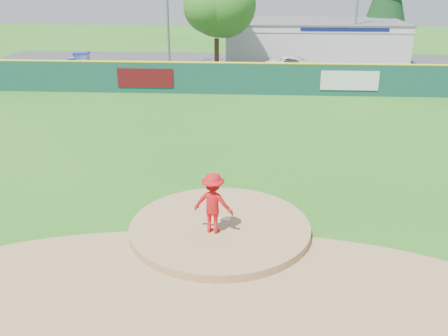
# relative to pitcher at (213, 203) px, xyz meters

# --- Properties ---
(ground) EXTENTS (120.00, 120.00, 0.00)m
(ground) POSITION_rel_pitcher_xyz_m (0.16, 0.44, -1.17)
(ground) COLOR #286B19
(ground) RESTS_ON ground
(pitchers_mound) EXTENTS (5.50, 5.50, 0.50)m
(pitchers_mound) POSITION_rel_pitcher_xyz_m (0.16, 0.44, -1.17)
(pitchers_mound) COLOR #9E774C
(pitchers_mound) RESTS_ON ground
(pitching_rubber) EXTENTS (0.60, 0.15, 0.04)m
(pitching_rubber) POSITION_rel_pitcher_xyz_m (0.16, 0.74, -0.90)
(pitching_rubber) COLOR white
(pitching_rubber) RESTS_ON pitchers_mound
(infield_dirt_arc) EXTENTS (15.40, 15.40, 0.01)m
(infield_dirt_arc) POSITION_rel_pitcher_xyz_m (0.16, -2.56, -1.17)
(infield_dirt_arc) COLOR #9E774C
(infield_dirt_arc) RESTS_ON ground
(parking_lot) EXTENTS (44.00, 16.00, 0.02)m
(parking_lot) POSITION_rel_pitcher_xyz_m (0.16, 27.44, -1.16)
(parking_lot) COLOR #38383A
(parking_lot) RESTS_ON ground
(pitcher) EXTENTS (1.32, 0.95, 1.84)m
(pitcher) POSITION_rel_pitcher_xyz_m (0.00, 0.00, 0.00)
(pitcher) COLOR red
(pitcher) RESTS_ON pitchers_mound
(van) EXTENTS (4.80, 2.78, 1.26)m
(van) POSITION_rel_pitcher_xyz_m (4.14, 25.95, -0.52)
(van) COLOR white
(van) RESTS_ON parking_lot
(pool_building_grp) EXTENTS (15.20, 8.20, 3.31)m
(pool_building_grp) POSITION_rel_pitcher_xyz_m (6.16, 32.43, 0.49)
(pool_building_grp) COLOR silver
(pool_building_grp) RESTS_ON ground
(fence_banners) EXTENTS (16.52, 0.04, 1.20)m
(fence_banners) POSITION_rel_pitcher_xyz_m (0.57, 18.36, -0.17)
(fence_banners) COLOR #520B0F
(fence_banners) RESTS_ON ground
(playground_slide) EXTENTS (1.03, 2.91, 1.60)m
(playground_slide) POSITION_rel_pitcher_xyz_m (-12.10, 24.54, -0.36)
(playground_slide) COLOR #1720C8
(playground_slide) RESTS_ON ground
(outfield_fence) EXTENTS (40.00, 0.14, 2.07)m
(outfield_fence) POSITION_rel_pitcher_xyz_m (0.16, 18.44, -0.08)
(outfield_fence) COLOR #14433B
(outfield_fence) RESTS_ON ground
(deciduous_tree) EXTENTS (5.60, 5.60, 7.36)m
(deciduous_tree) POSITION_rel_pitcher_xyz_m (-1.84, 25.44, 3.38)
(deciduous_tree) COLOR #382314
(deciduous_tree) RESTS_ON ground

